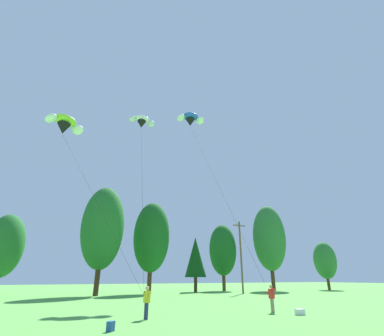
{
  "coord_description": "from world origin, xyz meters",
  "views": [
    {
      "loc": [
        -10.33,
        6.9,
        2.13
      ],
      "look_at": [
        -1.19,
        24.99,
        9.88
      ],
      "focal_mm": 26.91,
      "sensor_mm": 36.0,
      "label": 1
    }
  ],
  "objects_px": {
    "kite_flyer_mid": "(272,296)",
    "parafoil_kite_mid_blue_white": "(190,119)",
    "parafoil_kite_far_white": "(142,122)",
    "backpack": "(111,326)",
    "picnic_cooler": "(300,312)",
    "kite_flyer_near": "(147,300)",
    "parafoil_kite_high_lime_white": "(64,124)",
    "utility_pole": "(241,254)"
  },
  "relations": [
    {
      "from": "backpack",
      "to": "parafoil_kite_mid_blue_white",
      "type": "bearing_deg",
      "value": 8.7
    },
    {
      "from": "backpack",
      "to": "kite_flyer_mid",
      "type": "bearing_deg",
      "value": -34.01
    },
    {
      "from": "kite_flyer_near",
      "to": "parafoil_kite_far_white",
      "type": "height_order",
      "value": "parafoil_kite_far_white"
    },
    {
      "from": "kite_flyer_near",
      "to": "backpack",
      "type": "height_order",
      "value": "kite_flyer_near"
    },
    {
      "from": "utility_pole",
      "to": "kite_flyer_mid",
      "type": "relative_size",
      "value": 6.03
    },
    {
      "from": "backpack",
      "to": "parafoil_kite_high_lime_white",
      "type": "bearing_deg",
      "value": 60.2
    },
    {
      "from": "kite_flyer_mid",
      "to": "parafoil_kite_mid_blue_white",
      "type": "distance_m",
      "value": 27.17
    },
    {
      "from": "utility_pole",
      "to": "picnic_cooler",
      "type": "height_order",
      "value": "utility_pole"
    },
    {
      "from": "utility_pole",
      "to": "picnic_cooler",
      "type": "relative_size",
      "value": 19.61
    },
    {
      "from": "parafoil_kite_high_lime_white",
      "to": "parafoil_kite_far_white",
      "type": "height_order",
      "value": "parafoil_kite_far_white"
    },
    {
      "from": "utility_pole",
      "to": "parafoil_kite_high_lime_white",
      "type": "relative_size",
      "value": 0.71
    },
    {
      "from": "backpack",
      "to": "picnic_cooler",
      "type": "distance_m",
      "value": 11.59
    },
    {
      "from": "kite_flyer_near",
      "to": "parafoil_kite_high_lime_white",
      "type": "xyz_separation_m",
      "value": [
        -5.65,
        7.88,
        13.62
      ]
    },
    {
      "from": "kite_flyer_near",
      "to": "kite_flyer_mid",
      "type": "height_order",
      "value": "same"
    },
    {
      "from": "kite_flyer_mid",
      "to": "parafoil_kite_mid_blue_white",
      "type": "height_order",
      "value": "parafoil_kite_mid_blue_white"
    },
    {
      "from": "kite_flyer_near",
      "to": "utility_pole",
      "type": "bearing_deg",
      "value": 43.18
    },
    {
      "from": "parafoil_kite_far_white",
      "to": "backpack",
      "type": "xyz_separation_m",
      "value": [
        -3.84,
        -11.25,
        -16.75
      ]
    },
    {
      "from": "parafoil_kite_far_white",
      "to": "backpack",
      "type": "bearing_deg",
      "value": -108.84
    },
    {
      "from": "parafoil_kite_high_lime_white",
      "to": "picnic_cooler",
      "type": "bearing_deg",
      "value": -34.62
    },
    {
      "from": "parafoil_kite_high_lime_white",
      "to": "picnic_cooler",
      "type": "height_order",
      "value": "parafoil_kite_high_lime_white"
    },
    {
      "from": "backpack",
      "to": "kite_flyer_near",
      "type": "bearing_deg",
      "value": 2.82
    },
    {
      "from": "kite_flyer_near",
      "to": "picnic_cooler",
      "type": "bearing_deg",
      "value": -14.12
    },
    {
      "from": "backpack",
      "to": "picnic_cooler",
      "type": "xyz_separation_m",
      "value": [
        11.57,
        0.6,
        -0.03
      ]
    },
    {
      "from": "parafoil_kite_mid_blue_white",
      "to": "parafoil_kite_high_lime_white",
      "type": "bearing_deg",
      "value": -155.44
    },
    {
      "from": "kite_flyer_near",
      "to": "parafoil_kite_mid_blue_white",
      "type": "distance_m",
      "value": 28.69
    },
    {
      "from": "kite_flyer_near",
      "to": "picnic_cooler",
      "type": "xyz_separation_m",
      "value": [
        9.06,
        -2.28,
        -0.82
      ]
    },
    {
      "from": "parafoil_kite_far_white",
      "to": "parafoil_kite_mid_blue_white",
      "type": "bearing_deg",
      "value": 37.24
    },
    {
      "from": "parafoil_kite_mid_blue_white",
      "to": "parafoil_kite_far_white",
      "type": "relative_size",
      "value": 1.36
    },
    {
      "from": "kite_flyer_mid",
      "to": "picnic_cooler",
      "type": "bearing_deg",
      "value": -71.32
    },
    {
      "from": "parafoil_kite_mid_blue_white",
      "to": "parafoil_kite_far_white",
      "type": "height_order",
      "value": "parafoil_kite_mid_blue_white"
    },
    {
      "from": "utility_pole",
      "to": "parafoil_kite_far_white",
      "type": "distance_m",
      "value": 25.22
    },
    {
      "from": "parafoil_kite_high_lime_white",
      "to": "parafoil_kite_mid_blue_white",
      "type": "distance_m",
      "value": 19.4
    },
    {
      "from": "picnic_cooler",
      "to": "utility_pole",
      "type": "bearing_deg",
      "value": -109.75
    },
    {
      "from": "utility_pole",
      "to": "kite_flyer_mid",
      "type": "xyz_separation_m",
      "value": [
        -12.31,
        -20.03,
        -4.37
      ]
    },
    {
      "from": "parafoil_kite_far_white",
      "to": "backpack",
      "type": "height_order",
      "value": "parafoil_kite_far_white"
    },
    {
      "from": "parafoil_kite_high_lime_white",
      "to": "backpack",
      "type": "bearing_deg",
      "value": -73.74
    },
    {
      "from": "kite_flyer_mid",
      "to": "picnic_cooler",
      "type": "height_order",
      "value": "kite_flyer_mid"
    },
    {
      "from": "parafoil_kite_high_lime_white",
      "to": "parafoil_kite_far_white",
      "type": "xyz_separation_m",
      "value": [
        6.98,
        0.5,
        2.34
      ]
    },
    {
      "from": "parafoil_kite_mid_blue_white",
      "to": "kite_flyer_near",
      "type": "bearing_deg",
      "value": -124.0
    },
    {
      "from": "utility_pole",
      "to": "backpack",
      "type": "relative_size",
      "value": 25.5
    },
    {
      "from": "kite_flyer_mid",
      "to": "parafoil_kite_far_white",
      "type": "relative_size",
      "value": 0.1
    },
    {
      "from": "utility_pole",
      "to": "parafoil_kite_mid_blue_white",
      "type": "relative_size",
      "value": 0.45
    }
  ]
}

